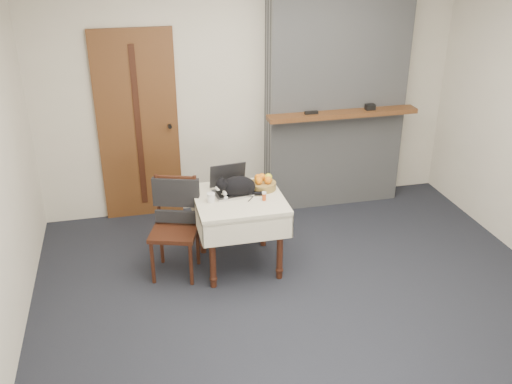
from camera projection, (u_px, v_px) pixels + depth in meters
ground at (304, 302)px, 4.81m from camera, size 4.50×4.50×0.00m
room_shell at (294, 83)px, 4.47m from camera, size 4.52×4.01×2.61m
door at (138, 127)px, 5.88m from camera, size 0.82×0.10×2.00m
chimney at (336, 90)px, 6.08m from camera, size 1.62×0.48×2.60m
side_table at (239, 208)px, 5.10m from camera, size 0.78×0.78×0.70m
laptop at (231, 186)px, 5.13m from camera, size 0.36×0.32×0.25m
cat at (238, 186)px, 5.04m from camera, size 0.45×0.22×0.21m
cream_jar at (211, 198)px, 4.95m from camera, size 0.07×0.07×0.08m
pill_bottle at (264, 196)px, 4.98m from camera, size 0.04×0.04×0.08m
fruit_basket at (263, 183)px, 5.19m from camera, size 0.24×0.24×0.13m
desk_clutter at (253, 194)px, 5.10m from camera, size 0.11×0.10×0.01m
chair at (175, 212)px, 5.06m from camera, size 0.51×0.50×0.90m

